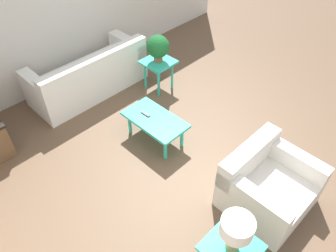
{
  "coord_description": "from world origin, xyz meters",
  "views": [
    {
      "loc": [
        -1.87,
        2.78,
        3.52
      ],
      "look_at": [
        0.35,
        0.51,
        0.55
      ],
      "focal_mm": 35.0,
      "sensor_mm": 36.0,
      "label": 1
    }
  ],
  "objects_px": {
    "sofa": "(90,77)",
    "coffee_table": "(155,121)",
    "armchair": "(266,186)",
    "side_table_lamp": "(231,251)",
    "table_lamp": "(236,230)",
    "side_table_plant": "(158,66)",
    "potted_plant": "(158,47)"
  },
  "relations": [
    {
      "from": "side_table_plant",
      "to": "side_table_lamp",
      "type": "xyz_separation_m",
      "value": [
        -2.86,
        1.82,
        0.0
      ]
    },
    {
      "from": "coffee_table",
      "to": "side_table_plant",
      "type": "xyz_separation_m",
      "value": [
        0.89,
        -0.95,
        0.11
      ]
    },
    {
      "from": "side_table_lamp",
      "to": "table_lamp",
      "type": "relative_size",
      "value": 1.25
    },
    {
      "from": "sofa",
      "to": "table_lamp",
      "type": "height_order",
      "value": "table_lamp"
    },
    {
      "from": "coffee_table",
      "to": "side_table_plant",
      "type": "distance_m",
      "value": 1.3
    },
    {
      "from": "sofa",
      "to": "armchair",
      "type": "relative_size",
      "value": 2.0
    },
    {
      "from": "side_table_lamp",
      "to": "table_lamp",
      "type": "distance_m",
      "value": 0.4
    },
    {
      "from": "side_table_plant",
      "to": "potted_plant",
      "type": "bearing_deg",
      "value": 0.0
    },
    {
      "from": "sofa",
      "to": "coffee_table",
      "type": "xyz_separation_m",
      "value": [
        -1.66,
        0.04,
        0.04
      ]
    },
    {
      "from": "sofa",
      "to": "armchair",
      "type": "height_order",
      "value": "sofa"
    },
    {
      "from": "coffee_table",
      "to": "potted_plant",
      "type": "bearing_deg",
      "value": -46.67
    },
    {
      "from": "armchair",
      "to": "table_lamp",
      "type": "distance_m",
      "value": 1.21
    },
    {
      "from": "armchair",
      "to": "table_lamp",
      "type": "relative_size",
      "value": 2.29
    },
    {
      "from": "coffee_table",
      "to": "table_lamp",
      "type": "distance_m",
      "value": 2.21
    },
    {
      "from": "side_table_plant",
      "to": "table_lamp",
      "type": "height_order",
      "value": "table_lamp"
    },
    {
      "from": "side_table_lamp",
      "to": "coffee_table",
      "type": "bearing_deg",
      "value": -23.89
    },
    {
      "from": "side_table_lamp",
      "to": "side_table_plant",
      "type": "bearing_deg",
      "value": -32.43
    },
    {
      "from": "coffee_table",
      "to": "table_lamp",
      "type": "relative_size",
      "value": 2.13
    },
    {
      "from": "sofa",
      "to": "armchair",
      "type": "distance_m",
      "value": 3.41
    },
    {
      "from": "side_table_plant",
      "to": "side_table_lamp",
      "type": "relative_size",
      "value": 1.0
    },
    {
      "from": "potted_plant",
      "to": "side_table_lamp",
      "type": "bearing_deg",
      "value": 147.57
    },
    {
      "from": "coffee_table",
      "to": "side_table_lamp",
      "type": "bearing_deg",
      "value": 156.11
    },
    {
      "from": "table_lamp",
      "to": "coffee_table",
      "type": "bearing_deg",
      "value": -23.89
    },
    {
      "from": "coffee_table",
      "to": "potted_plant",
      "type": "distance_m",
      "value": 1.38
    },
    {
      "from": "table_lamp",
      "to": "side_table_lamp",
      "type": "bearing_deg",
      "value": 45.0
    },
    {
      "from": "coffee_table",
      "to": "side_table_plant",
      "type": "height_order",
      "value": "side_table_plant"
    },
    {
      "from": "armchair",
      "to": "side_table_lamp",
      "type": "xyz_separation_m",
      "value": [
        -0.22,
        1.05,
        0.16
      ]
    },
    {
      "from": "sofa",
      "to": "coffee_table",
      "type": "bearing_deg",
      "value": 88.99
    },
    {
      "from": "potted_plant",
      "to": "side_table_plant",
      "type": "bearing_deg",
      "value": 180.0
    },
    {
      "from": "coffee_table",
      "to": "potted_plant",
      "type": "relative_size",
      "value": 2.02
    },
    {
      "from": "sofa",
      "to": "side_table_lamp",
      "type": "bearing_deg",
      "value": 76.28
    },
    {
      "from": "side_table_plant",
      "to": "potted_plant",
      "type": "height_order",
      "value": "potted_plant"
    }
  ]
}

